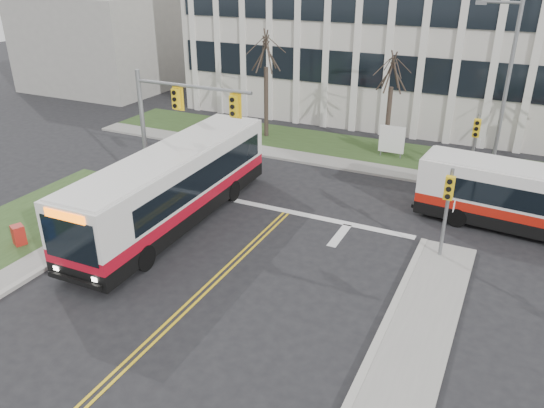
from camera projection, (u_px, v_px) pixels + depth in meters
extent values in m
plane|color=black|center=(191.00, 304.00, 18.35)|extent=(120.00, 120.00, 0.00)
cube|color=#9E9B93|center=(425.00, 177.00, 28.75)|extent=(44.00, 1.60, 0.14)
cube|color=#2E461E|center=(434.00, 161.00, 31.04)|extent=(44.00, 5.00, 0.12)
cube|color=#BAB5AB|center=(476.00, 32.00, 38.32)|extent=(40.00, 16.00, 12.00)
cube|color=#9E9B93|center=(108.00, 41.00, 48.16)|extent=(12.00, 12.00, 8.00)
cylinder|color=slate|center=(144.00, 134.00, 25.80)|extent=(0.22, 0.22, 6.20)
cylinder|color=slate|center=(192.00, 86.00, 23.52)|extent=(6.00, 0.16, 0.16)
cube|color=yellow|center=(176.00, 99.00, 23.97)|extent=(0.34, 0.24, 0.92)
cube|color=yellow|center=(234.00, 106.00, 22.78)|extent=(0.34, 0.24, 0.92)
cylinder|color=slate|center=(446.00, 215.00, 20.42)|extent=(0.14, 0.14, 3.80)
cube|color=yellow|center=(449.00, 188.00, 19.75)|extent=(0.34, 0.24, 0.92)
cylinder|color=slate|center=(473.00, 150.00, 27.35)|extent=(0.14, 0.14, 3.80)
cube|color=yellow|center=(477.00, 128.00, 26.68)|extent=(0.34, 0.24, 0.92)
cylinder|color=slate|center=(505.00, 97.00, 26.39)|extent=(0.20, 0.20, 9.20)
cylinder|color=slate|center=(502.00, 2.00, 24.89)|extent=(1.80, 0.14, 0.14)
cube|color=slate|center=(481.00, 3.00, 25.26)|extent=(0.50, 0.25, 0.18)
cylinder|color=slate|center=(381.00, 149.00, 31.67)|extent=(0.08, 0.08, 1.00)
cylinder|color=slate|center=(401.00, 152.00, 31.19)|extent=(0.08, 0.08, 1.00)
cube|color=white|center=(392.00, 139.00, 31.14)|extent=(1.50, 0.12, 1.60)
cylinder|color=#42352B|center=(266.00, 103.00, 34.44)|extent=(0.28, 0.28, 4.62)
cylinder|color=#42352B|center=(388.00, 121.00, 31.55)|extent=(0.28, 0.28, 4.09)
cube|color=#AA1E15|center=(19.00, 236.00, 21.83)|extent=(0.64, 0.61, 0.95)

